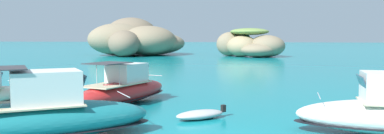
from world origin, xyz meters
name	(u,v)px	position (x,y,z in m)	size (l,w,h in m)	color
islet_large	(137,40)	(-21.16, 64.71, 3.02)	(20.83, 21.43, 7.59)	#84755B
islet_small	(249,45)	(1.04, 61.97, 2.22)	(14.09, 11.79, 5.30)	#84755B
motorboat_red	(124,90)	(-6.17, 8.90, 0.81)	(5.00, 8.44, 2.54)	red
motorboat_teal	(35,118)	(-6.86, -0.04, 0.93)	(9.32, 7.43, 2.92)	#19727A
dinghy_tender	(200,114)	(-1.02, 5.00, 0.22)	(2.72, 2.48, 0.58)	#B2B2B2
channel_buoy	(111,85)	(-9.11, 14.94, 0.34)	(0.56, 0.56, 1.48)	yellow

